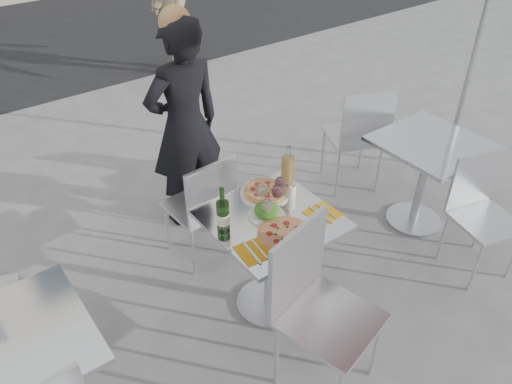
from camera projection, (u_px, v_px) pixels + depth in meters
ground at (269, 303)px, 3.39m from camera, size 80.00×80.00×0.00m
street_asphalt at (9, 41)px, 7.61m from camera, size 24.00×5.00×0.00m
main_table at (270, 244)px, 3.07m from camera, size 0.72×0.72×0.75m
side_table_left at (19, 371)px, 2.35m from camera, size 0.72×0.72×0.75m
side_table_right at (426, 165)px, 3.79m from camera, size 0.72×0.72×0.75m
chair_far at (204, 202)px, 3.44m from camera, size 0.42×0.43×0.88m
chair_near at (315, 298)px, 2.63m from camera, size 0.57×0.58×1.03m
side_chair_rfar at (359, 132)px, 4.14m from camera, size 0.58×0.59×0.97m
side_chair_rnear at (480, 205)px, 3.43m from camera, size 0.49×0.50×0.87m
woman_diner at (185, 127)px, 3.69m from camera, size 0.61×0.40×1.66m
pizza_near at (285, 234)px, 2.81m from camera, size 0.32×0.32×0.02m
pizza_far at (265, 192)px, 3.13m from camera, size 0.31×0.31×0.03m
salad_plate at (267, 211)px, 2.94m from camera, size 0.22×0.22×0.09m
wine_bottle at (223, 215)px, 2.79m from camera, size 0.07×0.07×0.29m
carafe at (288, 171)px, 3.14m from camera, size 0.08×0.08×0.29m
sugar_shaker at (291, 190)px, 3.08m from camera, size 0.06×0.06×0.11m
wineglass_white_a at (267, 206)px, 2.86m from camera, size 0.07×0.07×0.16m
wineglass_white_b at (261, 191)px, 2.98m from camera, size 0.07×0.07×0.16m
wineglass_red_a at (277, 193)px, 2.97m from camera, size 0.07×0.07×0.16m
wineglass_red_b at (280, 184)px, 3.04m from camera, size 0.07×0.07×0.16m
napkin_left at (254, 251)px, 2.71m from camera, size 0.20×0.20×0.01m
napkin_right at (323, 213)px, 2.98m from camera, size 0.18×0.20×0.01m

